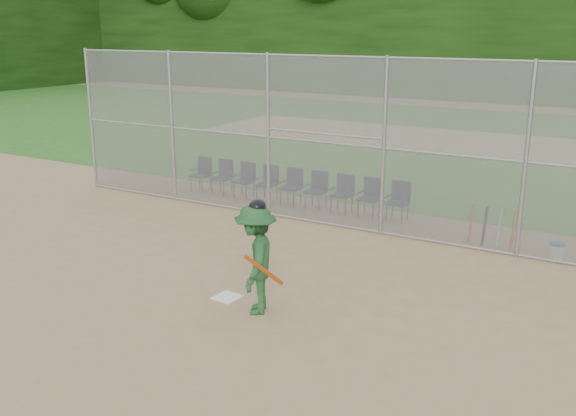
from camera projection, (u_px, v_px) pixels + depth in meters
The scene contains 18 objects.
ground at pixel (215, 304), 11.00m from camera, with size 100.00×100.00×0.00m, color tan.
grass_strip at pixel (479, 143), 25.99m from camera, with size 100.00×100.00×0.00m, color #28601D.
dirt_patch_far at pixel (479, 143), 25.99m from camera, with size 24.00×24.00×0.00m, color tan.
backstop_fence at pixel (343, 141), 14.60m from camera, with size 16.09×0.09×4.00m.
treeline at pixel (502, 3), 26.15m from camera, with size 81.00×60.00×11.00m.
home_plate at pixel (227, 297), 11.26m from camera, with size 0.42×0.42×0.02m, color white.
batter_at_plate at pixel (256, 259), 10.47m from camera, with size 1.17×1.39×1.94m.
water_cooler at pixel (556, 252), 12.98m from camera, with size 0.30×0.30×0.38m.
spare_bats at pixel (492, 227), 13.83m from camera, with size 0.96×0.35×0.84m.
chair_0 at pixel (201, 174), 18.43m from camera, with size 0.54×0.52×0.96m, color #10133D, non-canonical shape.
chair_1 at pixel (222, 177), 18.08m from camera, with size 0.54×0.52×0.96m, color #10133D, non-canonical shape.
chair_2 at pixel (244, 181), 17.72m from camera, with size 0.54×0.52×0.96m, color #10133D, non-canonical shape.
chair_3 at pixel (267, 184), 17.36m from camera, with size 0.54×0.52×0.96m, color #10133D, non-canonical shape.
chair_4 at pixel (291, 187), 17.00m from camera, with size 0.54×0.52×0.96m, color #10133D, non-canonical shape.
chair_5 at pixel (316, 191), 16.64m from camera, with size 0.54×0.52×0.96m, color #10133D, non-canonical shape.
chair_6 at pixel (342, 194), 16.28m from camera, with size 0.54×0.52×0.96m, color #10133D, non-canonical shape.
chair_7 at pixel (369, 198), 15.92m from camera, with size 0.54×0.52×0.96m, color #10133D, non-canonical shape.
chair_8 at pixel (398, 202), 15.56m from camera, with size 0.54×0.52×0.96m, color #10133D, non-canonical shape.
Camera 1 is at (6.14, -8.15, 4.60)m, focal length 40.00 mm.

